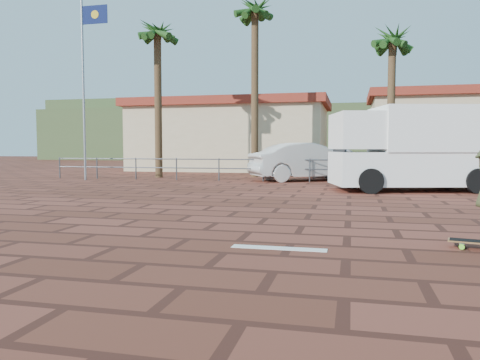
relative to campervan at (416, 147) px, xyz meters
name	(u,v)px	position (x,y,z in m)	size (l,w,h in m)	color
ground	(250,232)	(-3.86, -9.03, -1.50)	(120.00, 120.00, 0.00)	brown
paint_stripe	(279,248)	(-3.16, -10.23, -1.49)	(1.40, 0.22, 0.01)	white
guardrail	(310,166)	(-3.86, 2.97, -0.82)	(24.06, 0.06, 1.00)	#47494F
flagpole	(86,76)	(-13.74, 1.97, 3.14)	(1.30, 0.10, 8.00)	gray
palm_far_left	(157,36)	(-11.36, 4.47, 5.34)	(2.40, 2.40, 8.25)	brown
palm_left	(255,15)	(-6.86, 5.97, 6.46)	(2.40, 2.40, 9.45)	brown
palm_center	(392,43)	(-0.36, 6.47, 4.87)	(2.40, 2.40, 7.75)	brown
building_west	(232,135)	(-9.86, 12.97, 0.79)	(12.60, 7.60, 4.50)	beige
building_east	(454,131)	(4.14, 14.97, 1.04)	(10.60, 6.60, 5.00)	beige
hill_front	(337,135)	(-3.86, 40.97, 1.50)	(70.00, 18.00, 6.00)	#384C28
hill_back	(183,130)	(-25.86, 46.97, 2.50)	(35.00, 14.00, 8.00)	#384C28
campervan	(416,147)	(0.00, 0.00, 0.00)	(5.88, 3.59, 2.84)	white
car_silver	(342,162)	(-2.60, 6.97, -0.73)	(1.82, 4.52, 1.54)	silver
car_white	(307,162)	(-4.05, 3.97, -0.66)	(1.78, 5.09, 1.68)	silver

